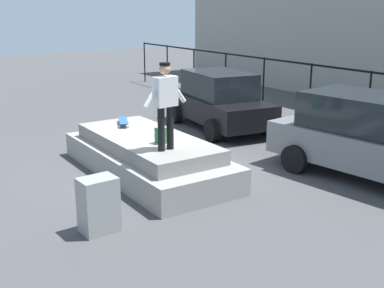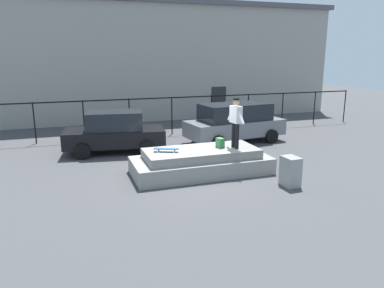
% 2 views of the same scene
% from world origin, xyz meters
% --- Properties ---
extents(ground_plane, '(60.00, 60.00, 0.00)m').
position_xyz_m(ground_plane, '(0.00, 0.00, 0.00)').
color(ground_plane, '#424244').
extents(concrete_ledge, '(4.75, 2.04, 0.86)m').
position_xyz_m(concrete_ledge, '(0.27, -0.35, 0.39)').
color(concrete_ledge, gray).
rests_on(concrete_ledge, ground_plane).
extents(skateboarder, '(0.29, 1.02, 1.73)m').
position_xyz_m(skateboarder, '(1.45, -0.55, 1.88)').
color(skateboarder, black).
rests_on(skateboarder, concrete_ledge).
extents(skateboard, '(0.85, 0.51, 0.12)m').
position_xyz_m(skateboard, '(-0.96, -0.31, 0.96)').
color(skateboard, '#264C8C').
rests_on(skateboard, concrete_ledge).
extents(backpack, '(0.25, 0.32, 0.34)m').
position_xyz_m(backpack, '(0.97, -0.35, 1.03)').
color(backpack, '#33723F').
rests_on(backpack, concrete_ledge).
extents(car_black_sedan_near, '(4.30, 2.41, 1.74)m').
position_xyz_m(car_black_sedan_near, '(-2.18, 3.46, 0.88)').
color(car_black_sedan_near, black).
rests_on(car_black_sedan_near, ground_plane).
extents(car_grey_hatchback_mid, '(4.78, 2.53, 1.82)m').
position_xyz_m(car_grey_hatchback_mid, '(3.38, 3.54, 0.96)').
color(car_grey_hatchback_mid, slate).
rests_on(car_grey_hatchback_mid, ground_plane).
extents(utility_box, '(0.47, 0.62, 0.94)m').
position_xyz_m(utility_box, '(2.47, -2.46, 0.47)').
color(utility_box, gray).
rests_on(utility_box, ground_plane).
extents(fence_row, '(24.06, 0.06, 1.92)m').
position_xyz_m(fence_row, '(-0.00, 6.22, 1.34)').
color(fence_row, black).
rests_on(fence_row, ground_plane).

